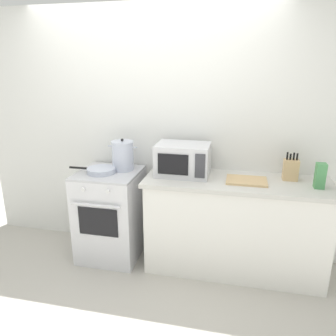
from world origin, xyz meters
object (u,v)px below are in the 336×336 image
at_px(cutting_board, 246,181).
at_px(knife_block, 291,170).
at_px(pasta_box, 320,176).
at_px(stove, 111,214).
at_px(stock_pot, 123,156).
at_px(microwave, 183,159).
at_px(frying_pan, 101,170).

distance_m(cutting_board, knife_block, 0.42).
bearing_deg(pasta_box, cutting_board, 177.14).
relative_size(stove, stock_pot, 2.88).
bearing_deg(stock_pot, stove, -139.93).
relative_size(stove, pasta_box, 4.18).
bearing_deg(microwave, pasta_box, -5.15).
distance_m(stove, microwave, 0.96).
height_order(stove, cutting_board, cutting_board).
xyz_separation_m(stock_pot, pasta_box, (1.81, -0.13, -0.04)).
bearing_deg(knife_block, stock_pot, -178.60).
bearing_deg(stock_pot, microwave, -2.13).
relative_size(cutting_board, pasta_box, 1.64).
height_order(frying_pan, microwave, microwave).
bearing_deg(cutting_board, knife_block, 19.90).
xyz_separation_m(frying_pan, cutting_board, (1.39, 0.05, -0.02)).
relative_size(stove, microwave, 1.84).
distance_m(knife_block, pasta_box, 0.27).
bearing_deg(cutting_board, pasta_box, -2.86).
relative_size(frying_pan, microwave, 0.95).
bearing_deg(stove, pasta_box, -0.86).
xyz_separation_m(stock_pot, knife_block, (1.60, 0.04, -0.05)).
relative_size(cutting_board, knife_block, 1.39).
height_order(microwave, cutting_board, microwave).
xyz_separation_m(cutting_board, pasta_box, (0.60, -0.03, 0.10)).
height_order(stock_pot, microwave, stock_pot).
bearing_deg(cutting_board, stove, -179.95).
xyz_separation_m(stove, frying_pan, (-0.06, -0.05, 0.48)).
relative_size(microwave, knife_block, 1.94).
height_order(cutting_board, knife_block, knife_block).
bearing_deg(stock_pot, frying_pan, -140.43).
relative_size(stock_pot, microwave, 0.64).
xyz_separation_m(stock_pot, frying_pan, (-0.18, -0.15, -0.12)).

